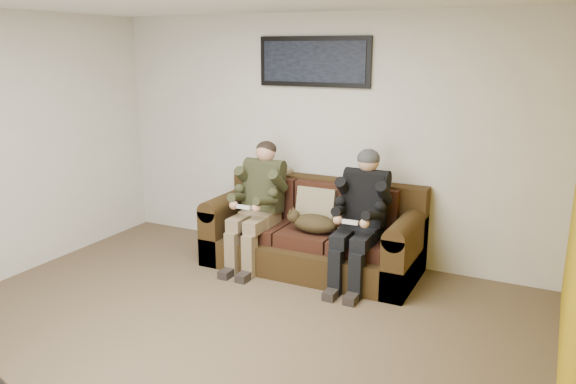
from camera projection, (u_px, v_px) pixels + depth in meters
The scene contains 9 objects.
floor at pixel (207, 341), 4.42m from camera, with size 5.00×5.00×0.00m, color brown.
wall_back at pixel (321, 138), 6.05m from camera, with size 5.00×5.00×0.00m, color beige.
sofa at pixel (315, 235), 5.87m from camera, with size 2.19×0.95×0.90m.
throw_pillow at pixel (316, 207), 5.83m from camera, with size 0.42×0.12×0.40m, color #938460.
throw_blanket at pixel (271, 172), 6.25m from camera, with size 0.45×0.22×0.08m, color tan.
person_left at pixel (259, 197), 5.86m from camera, with size 0.51×0.87×1.29m.
person_right at pixel (361, 210), 5.37m from camera, with size 0.51×0.86×1.30m.
cat at pixel (313, 223), 5.62m from camera, with size 0.66×0.26×0.24m.
framed_poster at pixel (314, 62), 5.85m from camera, with size 1.25×0.05×0.52m.
Camera 1 is at (2.34, -3.29, 2.24)m, focal length 35.00 mm.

